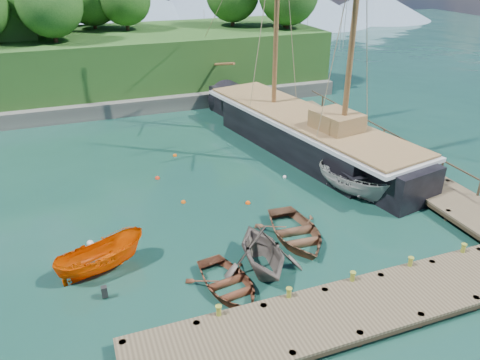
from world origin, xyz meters
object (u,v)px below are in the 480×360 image
object	(u,v)px
rowboat_0	(228,290)
cabin_boat_white	(353,195)
schooner	(304,135)
rowboat_2	(295,239)
rowboat_1	(262,269)
motorboat_orange	(103,270)

from	to	relation	value
rowboat_0	cabin_boat_white	size ratio (longest dim) A/B	0.80
rowboat_0	cabin_boat_white	bearing A→B (deg)	20.39
schooner	rowboat_2	bearing A→B (deg)	-130.42
rowboat_1	cabin_boat_white	bearing A→B (deg)	35.07
rowboat_0	rowboat_1	world-z (taller)	rowboat_1
rowboat_0	motorboat_orange	distance (m)	5.97
rowboat_1	schooner	size ratio (longest dim) A/B	0.16
rowboat_1	rowboat_2	world-z (taller)	rowboat_1
rowboat_2	schooner	size ratio (longest dim) A/B	0.18
rowboat_0	motorboat_orange	bearing A→B (deg)	137.45
cabin_boat_white	schooner	world-z (taller)	schooner
rowboat_2	motorboat_orange	world-z (taller)	motorboat_orange
rowboat_0	schooner	distance (m)	16.77
rowboat_1	schooner	xyz separation A→B (m)	(8.48, 12.21, 1.11)
rowboat_2	cabin_boat_white	bearing A→B (deg)	32.96
cabin_boat_white	motorboat_orange	bearing A→B (deg)	166.48
rowboat_0	rowboat_2	size ratio (longest dim) A/B	0.85
rowboat_2	cabin_boat_white	xyz separation A→B (m)	(5.39, 3.03, 0.00)
cabin_boat_white	rowboat_1	bearing A→B (deg)	-171.61
rowboat_2	rowboat_1	bearing A→B (deg)	-142.93
motorboat_orange	rowboat_2	bearing A→B (deg)	-112.73
rowboat_0	cabin_boat_white	world-z (taller)	cabin_boat_white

